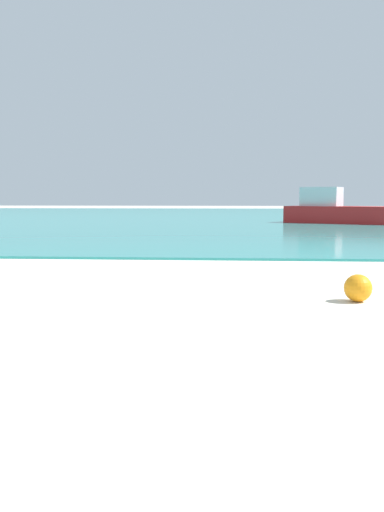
% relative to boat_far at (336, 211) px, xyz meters
% --- Properties ---
extents(water, '(160.00, 60.00, 0.06)m').
position_rel_boat_far_xyz_m(water, '(-5.55, 12.07, -0.70)').
color(water, teal).
rests_on(water, ground).
extents(boat_far, '(5.87, 4.23, 1.93)m').
position_rel_boat_far_xyz_m(boat_far, '(0.00, 0.00, 0.00)').
color(boat_far, red).
rests_on(boat_far, water).
extents(beach_ball, '(0.38, 0.38, 0.38)m').
position_rel_boat_far_xyz_m(beach_ball, '(-3.80, -22.84, -0.54)').
color(beach_ball, orange).
rests_on(beach_ball, ground).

